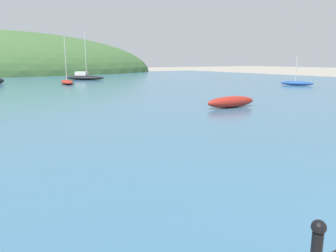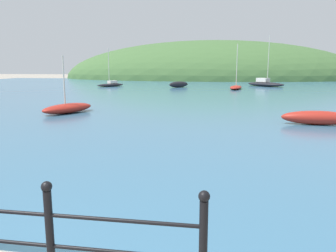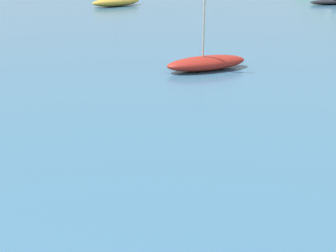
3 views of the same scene
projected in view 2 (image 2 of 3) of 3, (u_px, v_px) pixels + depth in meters
The scene contains 8 objects.
water at pixel (198, 90), 33.43m from camera, with size 80.00×60.00×0.10m, color #386684.
far_hillside at pixel (210, 79), 67.37m from camera, with size 60.62×33.34×15.31m.
boat_twin_mast at pixel (179, 84), 37.38m from camera, with size 2.36×2.55×0.68m.
boat_mid_harbor at pixel (68, 108), 16.67m from camera, with size 2.18×3.15×2.87m.
boat_white_sailboat at pixel (111, 84), 39.10m from camera, with size 3.03×3.76×4.49m.
boat_far_right at pixel (236, 87), 34.31m from camera, with size 1.74×4.02×4.66m.
boat_blue_hull at pixel (265, 84), 39.35m from camera, with size 4.76×4.55×5.94m.
boat_green_fishing at pixel (318, 118), 13.28m from camera, with size 2.90×0.86×0.57m.
Camera 2 is at (2.27, -1.61, 2.42)m, focal length 35.00 mm.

